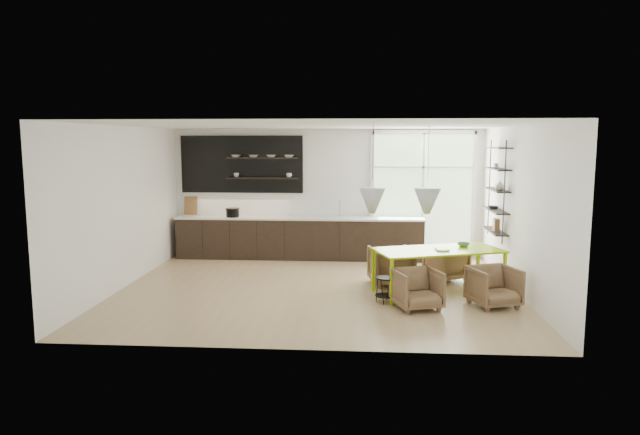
# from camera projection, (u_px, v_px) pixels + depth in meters

# --- Properties ---
(room) EXTENTS (7.02, 6.01, 2.91)m
(room) POSITION_uv_depth(u_px,v_px,m) (351.00, 202.00, 11.06)
(room) COLOR tan
(room) RESTS_ON ground
(kitchen_run) EXTENTS (5.54, 0.69, 2.75)m
(kitchen_run) POSITION_uv_depth(u_px,v_px,m) (296.00, 232.00, 12.84)
(kitchen_run) COLOR black
(kitchen_run) RESTS_ON ground
(right_shelving) EXTENTS (0.26, 1.22, 1.90)m
(right_shelving) POSITION_uv_depth(u_px,v_px,m) (497.00, 192.00, 10.92)
(right_shelving) COLOR black
(right_shelving) RESTS_ON ground
(dining_table) EXTENTS (2.34, 1.60, 0.78)m
(dining_table) POSITION_uv_depth(u_px,v_px,m) (438.00, 252.00, 9.80)
(dining_table) COLOR #9FD004
(dining_table) RESTS_ON ground
(armchair_back_left) EXTENTS (0.89, 0.90, 0.70)m
(armchair_back_left) POSITION_uv_depth(u_px,v_px,m) (391.00, 266.00, 10.50)
(armchair_back_left) COLOR brown
(armchair_back_left) RESTS_ON ground
(armchair_back_right) EXTENTS (0.91, 0.92, 0.62)m
(armchair_back_right) POSITION_uv_depth(u_px,v_px,m) (446.00, 264.00, 10.85)
(armchair_back_right) COLOR brown
(armchair_back_right) RESTS_ON ground
(armchair_front_left) EXTENTS (0.86, 0.88, 0.63)m
(armchair_front_left) POSITION_uv_depth(u_px,v_px,m) (417.00, 289.00, 8.99)
(armchair_front_left) COLOR brown
(armchair_front_left) RESTS_ON ground
(armchair_front_right) EXTENTS (0.88, 0.90, 0.65)m
(armchair_front_right) POSITION_uv_depth(u_px,v_px,m) (494.00, 287.00, 9.11)
(armchair_front_right) COLOR brown
(armchair_front_right) RESTS_ON ground
(wire_stool) EXTENTS (0.34, 0.34, 0.43)m
(wire_stool) POSITION_uv_depth(u_px,v_px,m) (386.00, 286.00, 9.32)
(wire_stool) COLOR black
(wire_stool) RESTS_ON ground
(table_book) EXTENTS (0.24, 0.30, 0.03)m
(table_book) POSITION_uv_depth(u_px,v_px,m) (436.00, 249.00, 9.72)
(table_book) COLOR white
(table_book) RESTS_ON dining_table
(table_bowl) EXTENTS (0.27, 0.27, 0.07)m
(table_bowl) POSITION_uv_depth(u_px,v_px,m) (463.00, 245.00, 10.05)
(table_bowl) COLOR #4F7C51
(table_bowl) RESTS_ON dining_table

